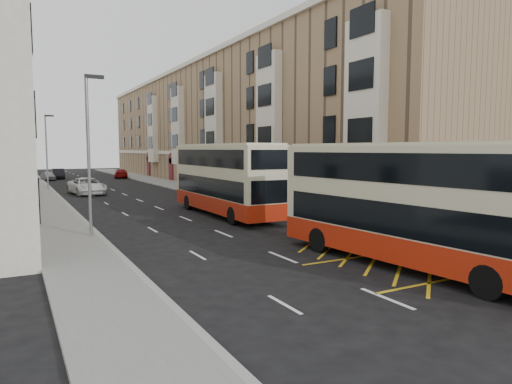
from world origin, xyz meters
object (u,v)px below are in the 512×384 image
double_decker_rear (225,179)px  double_decker_front (411,204)px  street_lamp_far (47,148)px  pedestrian_near (505,236)px  pedestrian_far (374,213)px  car_dark (58,174)px  pedestrian_mid (419,220)px  bus_shelter (510,206)px  street_lamp_near (89,146)px  white_van (87,186)px  car_silver (48,176)px  car_red (121,174)px

double_decker_rear → double_decker_front: bearing=-88.0°
street_lamp_far → double_decker_rear: bearing=-70.3°
pedestrian_near → street_lamp_far: bearing=-109.8°
street_lamp_far → pedestrian_far: size_ratio=4.18×
pedestrian_far → car_dark: pedestrian_far is taller
pedestrian_mid → bus_shelter: bearing=-88.2°
street_lamp_near → street_lamp_far: 30.00m
pedestrian_far → white_van: size_ratio=0.32×
street_lamp_near → white_van: 24.19m
pedestrian_far → bus_shelter: bearing=131.1°
street_lamp_far → double_decker_front: (9.81, -41.61, -2.23)m
street_lamp_far → white_van: bearing=-64.1°
double_decker_rear → pedestrian_far: 10.92m
street_lamp_near → pedestrian_near: (13.94, -12.72, -3.65)m
double_decker_rear → bus_shelter: bearing=-71.8°
double_decker_rear → car_silver: (-8.11, 43.72, -1.81)m
pedestrian_far → pedestrian_near: bearing=124.4°
bus_shelter → double_decker_front: 4.95m
street_lamp_far → pedestrian_near: bearing=-71.9°
double_decker_rear → car_dark: double_decker_rear is taller
pedestrian_near → pedestrian_far: size_ratio=0.87×
street_lamp_far → pedestrian_far: 38.41m
car_dark → bus_shelter: bearing=-78.4°
pedestrian_mid → car_red: bearing=89.5°
street_lamp_far → car_red: bearing=57.9°
pedestrian_near → pedestrian_far: pedestrian_far is taller
street_lamp_near → car_dark: size_ratio=1.72×
pedestrian_mid → car_silver: bearing=99.9°
car_silver → car_red: size_ratio=0.81×
pedestrian_near → white_van: bearing=-111.3°
street_lamp_far → pedestrian_far: (13.38, -35.83, -3.53)m
street_lamp_far → white_van: (3.06, -6.31, -3.81)m
double_decker_front → double_decker_rear: bearing=86.9°
street_lamp_far → car_red: size_ratio=1.68×
double_decker_front → bus_shelter: bearing=-14.1°
car_dark → white_van: bearing=-88.4°
street_lamp_near → double_decker_front: street_lamp_near is taller
street_lamp_far → car_red: 22.07m
bus_shelter → street_lamp_near: (-14.69, 12.39, 2.50)m
pedestrian_mid → car_dark: size_ratio=0.36×
pedestrian_near → car_silver: bearing=-116.0°
pedestrian_near → car_dark: bearing=-117.9°
double_decker_front → pedestrian_mid: double_decker_front is taller
bus_shelter → car_red: bearing=93.0°
white_van → street_lamp_far: bearing=109.2°
street_lamp_near → street_lamp_far: same height
pedestrian_mid → car_red: size_ratio=0.35×
street_lamp_far → car_dark: bearing=82.6°
double_decker_rear → white_van: size_ratio=2.05×
car_dark → car_red: (8.81, -2.71, -0.08)m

